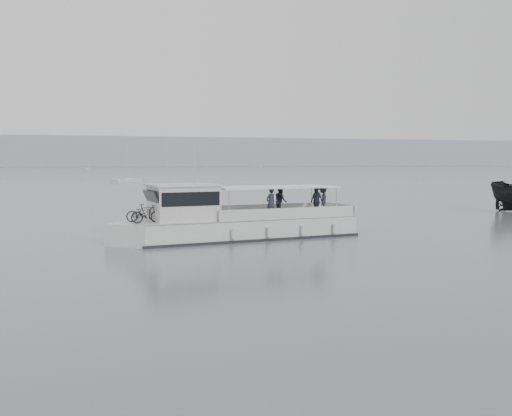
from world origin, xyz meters
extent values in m
plane|color=#50595F|center=(0.00, 0.00, 0.00)|extent=(1400.00, 1400.00, 0.00)
cube|color=#939EA8|center=(0.00, 560.00, 14.00)|extent=(1400.00, 90.00, 28.00)
cube|color=silver|center=(0.59, 2.33, 0.44)|extent=(12.12, 4.77, 1.28)
cube|color=silver|center=(-5.25, 1.51, 0.44)|extent=(3.17, 3.17, 1.28)
cube|color=beige|center=(0.59, 2.33, 1.08)|extent=(12.12, 4.77, 0.06)
cube|color=black|center=(0.59, 2.33, 0.05)|extent=(12.33, 4.92, 0.18)
cube|color=silver|center=(2.13, 4.08, 1.38)|extent=(7.80, 1.20, 0.59)
cube|color=silver|center=(2.55, 1.08, 1.38)|extent=(7.80, 1.20, 0.59)
cube|color=silver|center=(6.38, 3.15, 1.38)|extent=(0.54, 3.13, 0.59)
cube|color=silver|center=(-2.92, 1.84, 1.97)|extent=(3.49, 3.07, 1.77)
cube|color=black|center=(-4.43, 1.62, 2.11)|extent=(0.89, 2.51, 1.14)
cube|color=black|center=(-2.92, 1.84, 2.26)|extent=(3.30, 3.08, 0.69)
cube|color=silver|center=(-2.92, 1.84, 2.90)|extent=(3.71, 3.29, 0.10)
cube|color=white|center=(2.14, 2.55, 2.70)|extent=(7.03, 3.86, 0.08)
cylinder|color=silver|center=(-0.78, 0.75, 1.89)|extent=(0.07, 0.07, 1.62)
cylinder|color=silver|center=(-1.16, 3.48, 1.89)|extent=(0.07, 0.07, 1.62)
cylinder|color=silver|center=(5.45, 1.63, 1.89)|extent=(0.07, 0.07, 1.62)
cylinder|color=silver|center=(5.07, 4.36, 1.89)|extent=(0.07, 0.07, 1.62)
cylinder|color=silver|center=(-3.63, 2.63, 4.18)|extent=(0.03, 0.03, 2.56)
cylinder|color=silver|center=(-2.43, 1.21, 3.98)|extent=(0.03, 0.03, 2.16)
cylinder|color=silver|center=(-0.63, 0.41, 0.49)|extent=(0.27, 0.27, 0.49)
cylinder|color=silver|center=(1.32, 0.69, 0.49)|extent=(0.27, 0.27, 0.49)
cylinder|color=silver|center=(3.26, 0.96, 0.49)|extent=(0.27, 0.27, 0.49)
cylinder|color=silver|center=(5.21, 1.24, 0.49)|extent=(0.27, 0.27, 0.49)
imported|color=black|center=(-4.92, 1.95, 1.52)|extent=(1.75, 0.82, 0.89)
imported|color=black|center=(-4.81, 1.17, 1.55)|extent=(1.60, 0.65, 0.93)
imported|color=#2A2B38|center=(1.68, 1.59, 1.91)|extent=(0.72, 0.63, 1.65)
imported|color=#2A2B38|center=(2.83, 3.35, 1.91)|extent=(0.69, 0.85, 1.65)
imported|color=#2A2B38|center=(4.56, 2.30, 1.91)|extent=(1.04, 0.84, 1.65)
imported|color=#2A2B38|center=(5.40, 3.41, 1.91)|extent=(0.99, 1.22, 1.65)
cube|color=silver|center=(-0.36, 89.39, 0.30)|extent=(6.19, 5.33, 0.75)
cube|color=silver|center=(-0.36, 89.39, 0.62)|extent=(2.79, 2.71, 0.45)
cylinder|color=silver|center=(-0.36, 89.39, 4.03)|extent=(0.08, 0.08, 6.86)
cube|color=silver|center=(-7.98, 319.11, 0.30)|extent=(3.91, 6.94, 0.75)
cube|color=silver|center=(-7.98, 319.11, 0.62)|extent=(2.43, 2.74, 0.45)
cylinder|color=silver|center=(-7.98, 319.11, 4.23)|extent=(0.08, 0.08, 7.27)
cube|color=silver|center=(120.90, 399.29, 0.30)|extent=(3.21, 5.65, 0.75)
cube|color=silver|center=(120.90, 399.29, 0.62)|extent=(1.99, 2.24, 0.45)
camera|label=1|loc=(-7.45, -26.88, 4.06)|focal=40.00mm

